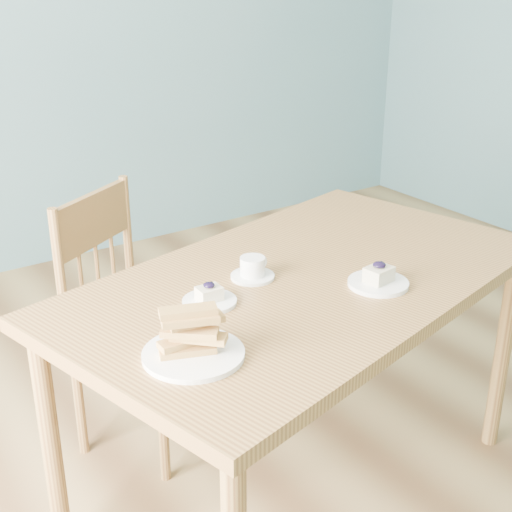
# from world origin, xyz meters

# --- Properties ---
(room) EXTENTS (5.01, 5.01, 2.71)m
(room) POSITION_xyz_m (0.00, 0.00, 1.35)
(room) COLOR #A4814C
(room) RESTS_ON ground
(dining_table) EXTENTS (1.63, 1.16, 0.79)m
(dining_table) POSITION_xyz_m (-0.13, 0.13, 0.71)
(dining_table) COLOR #A0753C
(dining_table) RESTS_ON ground
(dining_chair) EXTENTS (0.57, 0.57, 0.93)m
(dining_chair) POSITION_xyz_m (-0.43, 0.71, 0.48)
(dining_chair) COLOR #A0753C
(dining_chair) RESTS_ON ground
(cheesecake_plate_near) EXTENTS (0.17, 0.17, 0.07)m
(cheesecake_plate_near) POSITION_xyz_m (-0.01, -0.04, 0.81)
(cheesecake_plate_near) COLOR white
(cheesecake_plate_near) RESTS_ON dining_table
(cheesecake_plate_far) EXTENTS (0.15, 0.15, 0.06)m
(cheesecake_plate_far) POSITION_xyz_m (-0.46, 0.13, 0.81)
(cheesecake_plate_far) COLOR white
(cheesecake_plate_far) RESTS_ON dining_table
(coffee_cup) EXTENTS (0.13, 0.13, 0.06)m
(coffee_cup) POSITION_xyz_m (-0.27, 0.20, 0.82)
(coffee_cup) COLOR white
(coffee_cup) RESTS_ON dining_table
(biscotti_plate) EXTENTS (0.24, 0.24, 0.13)m
(biscotti_plate) POSITION_xyz_m (-0.63, -0.09, 0.84)
(biscotti_plate) COLOR white
(biscotti_plate) RESTS_ON dining_table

